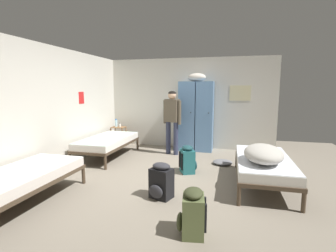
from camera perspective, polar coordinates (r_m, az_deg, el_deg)
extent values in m
plane|color=gray|center=(4.81, -0.79, -11.72)|extent=(8.43, 8.43, 0.00)
cube|color=beige|center=(7.14, 4.76, 5.13)|extent=(4.70, 0.06, 2.51)
cube|color=beige|center=(5.61, -24.43, 3.54)|extent=(0.06, 5.27, 2.51)
cube|color=beige|center=(7.00, 16.05, 7.20)|extent=(0.55, 0.01, 0.40)
cube|color=red|center=(6.32, -19.07, 6.07)|extent=(0.01, 0.20, 0.28)
cube|color=#5B84B2|center=(6.86, 4.53, 2.24)|extent=(0.44, 0.52, 1.85)
cylinder|color=black|center=(6.55, 5.17, 3.05)|extent=(0.02, 0.03, 0.02)
cube|color=#5B84B2|center=(6.79, 8.35, 2.12)|extent=(0.44, 0.52, 1.85)
cylinder|color=black|center=(6.50, 9.19, 2.93)|extent=(0.02, 0.03, 0.02)
ellipsoid|color=beige|center=(6.79, 6.58, 10.90)|extent=(0.48, 0.36, 0.22)
cylinder|color=brown|center=(7.42, -12.79, -2.54)|extent=(0.03, 0.03, 0.55)
cylinder|color=brown|center=(7.27, -10.33, -2.69)|extent=(0.03, 0.03, 0.55)
cylinder|color=brown|center=(7.66, -11.88, -2.18)|extent=(0.03, 0.03, 0.55)
cylinder|color=brown|center=(7.52, -9.48, -2.32)|extent=(0.03, 0.03, 0.55)
cube|color=brown|center=(7.48, -11.11, -3.05)|extent=(0.38, 0.30, 0.02)
cube|color=brown|center=(7.42, -11.19, -0.27)|extent=(0.38, 0.30, 0.02)
cylinder|color=#473828|center=(5.84, -21.39, -7.23)|extent=(0.06, 0.06, 0.28)
cylinder|color=#473828|center=(5.41, -14.04, -8.14)|extent=(0.06, 0.06, 0.28)
cylinder|color=#473828|center=(7.37, -13.06, -3.71)|extent=(0.06, 0.06, 0.28)
cylinder|color=#473828|center=(7.03, -6.94, -4.13)|extent=(0.06, 0.06, 0.28)
cube|color=#473828|center=(6.34, -13.53, -4.09)|extent=(0.90, 1.90, 0.06)
cube|color=silver|center=(6.32, -13.56, -3.21)|extent=(0.87, 1.84, 0.14)
cube|color=silver|center=(6.31, -13.58, -2.54)|extent=(0.86, 1.82, 0.01)
cylinder|color=#473828|center=(5.24, -26.48, -9.29)|extent=(0.06, 0.06, 0.28)
cylinder|color=#473828|center=(4.76, -18.64, -10.63)|extent=(0.06, 0.06, 0.28)
cube|color=#473828|center=(4.28, -30.41, -11.08)|extent=(0.90, 1.90, 0.06)
cube|color=silver|center=(4.25, -30.51, -9.81)|extent=(0.87, 1.84, 0.14)
cube|color=white|center=(4.23, -30.59, -8.84)|extent=(0.86, 1.82, 0.01)
cylinder|color=#473828|center=(5.67, 23.92, -7.83)|extent=(0.06, 0.06, 0.28)
cylinder|color=#473828|center=(5.59, 15.33, -7.64)|extent=(0.06, 0.06, 0.28)
cylinder|color=#473828|center=(3.97, 28.43, -15.06)|extent=(0.06, 0.06, 0.28)
cylinder|color=#473828|center=(3.85, 15.79, -15.08)|extent=(0.06, 0.06, 0.28)
cube|color=#473828|center=(4.69, 20.79, -8.82)|extent=(0.90, 1.90, 0.06)
cube|color=silver|center=(4.66, 20.85, -7.65)|extent=(0.87, 1.84, 0.14)
cube|color=silver|center=(4.64, 20.90, -6.75)|extent=(0.86, 1.82, 0.01)
ellipsoid|color=#B7B2A8|center=(4.32, 20.84, -5.88)|extent=(0.60, 0.90, 0.28)
cylinder|color=#2D334C|center=(6.35, 1.79, -2.85)|extent=(0.12, 0.12, 0.84)
cylinder|color=#2D334C|center=(6.47, 0.07, -2.65)|extent=(0.12, 0.12, 0.84)
cube|color=brown|center=(6.31, 0.94, 3.53)|extent=(0.39, 0.30, 0.57)
cylinder|color=brown|center=(6.21, 2.64, 3.06)|extent=(0.08, 0.08, 0.59)
cylinder|color=brown|center=(6.43, -0.70, 3.25)|extent=(0.08, 0.08, 0.59)
sphere|color=#DBAD89|center=(6.29, 0.95, 6.99)|extent=(0.20, 0.20, 0.20)
ellipsoid|color=black|center=(6.29, 0.95, 7.46)|extent=(0.19, 0.19, 0.11)
cylinder|color=#B2DBEA|center=(7.46, -11.70, 0.58)|extent=(0.08, 0.08, 0.19)
cylinder|color=#2666B2|center=(7.44, -11.72, 1.45)|extent=(0.04, 0.04, 0.04)
cylinder|color=white|center=(7.34, -10.84, 0.15)|extent=(0.05, 0.05, 0.10)
cylinder|color=black|center=(7.34, -10.85, 0.65)|extent=(0.03, 0.03, 0.03)
cube|color=#23666B|center=(5.06, 4.40, -7.97)|extent=(0.35, 0.39, 0.46)
ellipsoid|color=#193D42|center=(5.13, 6.02, -8.75)|extent=(0.18, 0.25, 0.20)
ellipsoid|color=#193D42|center=(4.99, 4.43, -5.00)|extent=(0.32, 0.35, 0.10)
cube|color=black|center=(4.94, 3.15, -8.10)|extent=(0.04, 0.06, 0.32)
cube|color=black|center=(5.10, 2.66, -7.55)|extent=(0.04, 0.06, 0.32)
cube|color=black|center=(3.93, -1.50, -12.85)|extent=(0.38, 0.33, 0.46)
ellipsoid|color=#2D2D33|center=(3.85, -2.79, -14.67)|extent=(0.25, 0.15, 0.20)
ellipsoid|color=#2D2D33|center=(3.84, -1.51, -9.09)|extent=(0.34, 0.30, 0.10)
cube|color=black|center=(4.07, -1.45, -11.73)|extent=(0.06, 0.04, 0.32)
cube|color=black|center=(3.98, 0.69, -12.21)|extent=(0.06, 0.04, 0.32)
cube|color=#566038|center=(3.04, 5.74, -19.58)|extent=(0.28, 0.35, 0.46)
ellipsoid|color=#383D23|center=(3.08, 2.73, -20.87)|extent=(0.11, 0.25, 0.20)
ellipsoid|color=#383D23|center=(2.92, 5.82, -14.89)|extent=(0.26, 0.32, 0.10)
cube|color=black|center=(3.11, 8.38, -18.46)|extent=(0.03, 0.05, 0.32)
cube|color=black|center=(2.95, 8.53, -20.00)|extent=(0.03, 0.05, 0.32)
ellipsoid|color=slate|center=(5.74, 12.30, -8.04)|extent=(0.43, 0.40, 0.10)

